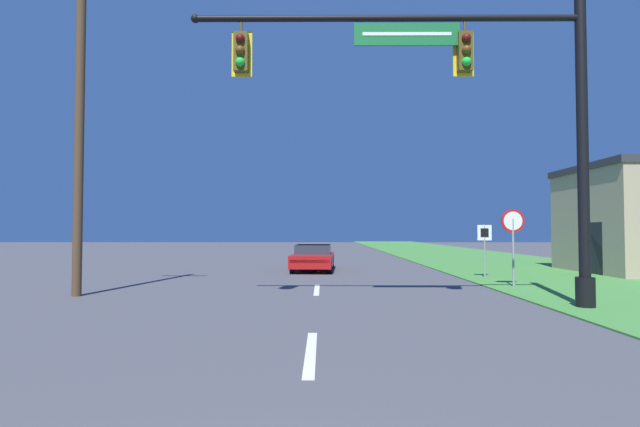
% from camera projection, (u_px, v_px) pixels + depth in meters
% --- Properties ---
extents(grass_verge_right, '(10.00, 110.00, 0.04)m').
position_uv_depth(grass_verge_right, '(486.00, 260.00, 31.45)').
color(grass_verge_right, '#428438').
rests_on(grass_verge_right, ground).
extents(road_center_line, '(0.16, 34.80, 0.01)m').
position_uv_depth(road_center_line, '(319.00, 270.00, 23.51)').
color(road_center_line, silver).
rests_on(road_center_line, ground).
extents(signal_mast, '(9.63, 0.47, 7.82)m').
position_uv_depth(signal_mast, '(484.00, 107.00, 11.95)').
color(signal_mast, black).
rests_on(signal_mast, grass_verge_right).
extents(car_ahead, '(2.05, 4.72, 1.19)m').
position_uv_depth(car_ahead, '(313.00, 257.00, 23.21)').
color(car_ahead, black).
rests_on(car_ahead, ground).
extents(stop_sign, '(0.76, 0.07, 2.50)m').
position_uv_depth(stop_sign, '(513.00, 230.00, 16.25)').
color(stop_sign, gray).
rests_on(stop_sign, grass_verge_right).
extents(route_sign_post, '(0.55, 0.06, 2.03)m').
position_uv_depth(route_sign_post, '(485.00, 239.00, 19.42)').
color(route_sign_post, gray).
rests_on(route_sign_post, grass_verge_right).
extents(utility_pole_near, '(1.80, 0.26, 9.95)m').
position_uv_depth(utility_pole_near, '(80.00, 115.00, 14.21)').
color(utility_pole_near, '#4C3823').
rests_on(utility_pole_near, ground).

